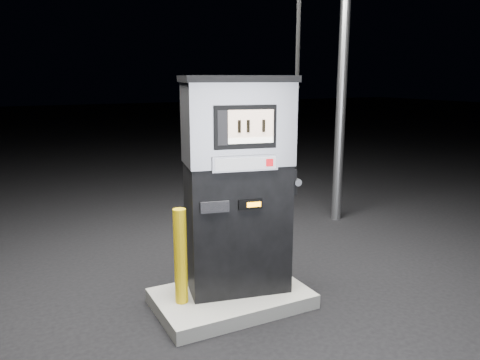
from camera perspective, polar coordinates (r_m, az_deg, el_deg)
name	(u,v)px	position (r m, az deg, el deg)	size (l,w,h in m)	color
ground	(231,305)	(5.21, -1.05, -14.96)	(80.00, 80.00, 0.00)	black
pump_island	(231,298)	(5.18, -1.05, -14.23)	(1.60, 1.00, 0.15)	slate
fuel_dispenser	(238,183)	(4.89, -0.30, -0.39)	(1.31, 0.89, 4.70)	black
bollard_left	(181,256)	(4.78, -7.26, -9.23)	(0.13, 0.13, 0.99)	#E2B70C
bollard_right	(284,247)	(5.07, 5.44, -8.12)	(0.13, 0.13, 0.95)	#E2B70C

